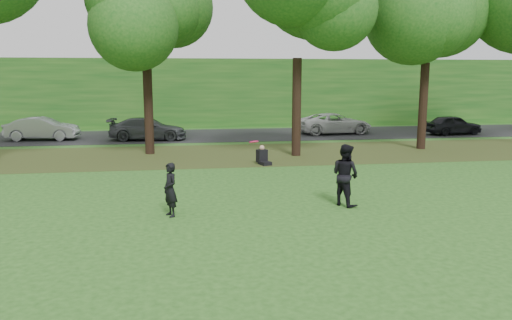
{
  "coord_description": "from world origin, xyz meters",
  "views": [
    {
      "loc": [
        -1.42,
        -10.89,
        3.85
      ],
      "look_at": [
        0.78,
        3.82,
        1.3
      ],
      "focal_mm": 35.0,
      "sensor_mm": 36.0,
      "label": 1
    }
  ],
  "objects_px": {
    "player_left": "(170,190)",
    "frisbee": "(254,142)",
    "seated_person": "(263,157)",
    "player_right": "(345,175)"
  },
  "relations": [
    {
      "from": "player_left",
      "to": "frisbee",
      "type": "relative_size",
      "value": 3.94
    },
    {
      "from": "seated_person",
      "to": "frisbee",
      "type": "bearing_deg",
      "value": -120.09
    },
    {
      "from": "player_left",
      "to": "frisbee",
      "type": "height_order",
      "value": "frisbee"
    },
    {
      "from": "player_left",
      "to": "seated_person",
      "type": "distance_m",
      "value": 8.49
    },
    {
      "from": "player_right",
      "to": "frisbee",
      "type": "distance_m",
      "value": 2.99
    },
    {
      "from": "player_left",
      "to": "player_right",
      "type": "relative_size",
      "value": 0.81
    },
    {
      "from": "frisbee",
      "to": "seated_person",
      "type": "bearing_deg",
      "value": 78.81
    },
    {
      "from": "player_left",
      "to": "frisbee",
      "type": "bearing_deg",
      "value": 68.61
    },
    {
      "from": "player_right",
      "to": "frisbee",
      "type": "xyz_separation_m",
      "value": [
        -2.78,
        -0.27,
        1.07
      ]
    },
    {
      "from": "player_right",
      "to": "seated_person",
      "type": "height_order",
      "value": "player_right"
    }
  ]
}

